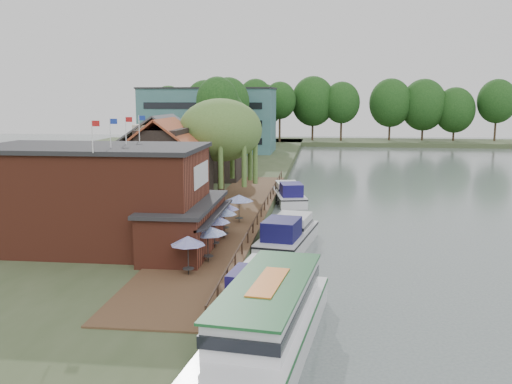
{
  "coord_description": "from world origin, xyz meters",
  "views": [
    {
      "loc": [
        -0.0,
        -38.89,
        11.65
      ],
      "look_at": [
        -6.0,
        12.0,
        3.0
      ],
      "focal_mm": 40.0,
      "sensor_mm": 36.0,
      "label": 1
    }
  ],
  "objects_px": {
    "umbrella_0": "(188,255)",
    "cottage_a": "(165,164)",
    "umbrella_3": "(224,223)",
    "cruiser_1": "(288,231)",
    "cottage_b": "(164,153)",
    "swan": "(256,335)",
    "cottage_c": "(213,147)",
    "pub": "(121,197)",
    "cruiser_0": "(257,280)",
    "umbrella_4": "(225,217)",
    "umbrella_1": "(208,244)",
    "cruiser_2": "(289,192)",
    "hotel_block": "(209,120)",
    "willow": "(221,149)",
    "umbrella_5": "(239,208)",
    "tour_boat": "(265,319)",
    "umbrella_2": "(214,231)"
  },
  "relations": [
    {
      "from": "cruiser_0",
      "to": "cottage_c",
      "type": "bearing_deg",
      "value": 111.96
    },
    {
      "from": "pub",
      "to": "cottage_b",
      "type": "bearing_deg",
      "value": 99.09
    },
    {
      "from": "hotel_block",
      "to": "cottage_a",
      "type": "distance_m",
      "value": 56.47
    },
    {
      "from": "umbrella_5",
      "to": "umbrella_4",
      "type": "bearing_deg",
      "value": -99.5
    },
    {
      "from": "umbrella_4",
      "to": "umbrella_1",
      "type": "bearing_deg",
      "value": -87.78
    },
    {
      "from": "tour_boat",
      "to": "cruiser_1",
      "type": "bearing_deg",
      "value": 97.61
    },
    {
      "from": "cruiser_0",
      "to": "tour_boat",
      "type": "height_order",
      "value": "tour_boat"
    },
    {
      "from": "umbrella_1",
      "to": "umbrella_4",
      "type": "relative_size",
      "value": 1.03
    },
    {
      "from": "umbrella_0",
      "to": "umbrella_4",
      "type": "xyz_separation_m",
      "value": [
        0.31,
        10.89,
        0.0
      ]
    },
    {
      "from": "umbrella_4",
      "to": "swan",
      "type": "xyz_separation_m",
      "value": [
        4.49,
        -17.16,
        -2.07
      ]
    },
    {
      "from": "cottage_b",
      "to": "swan",
      "type": "relative_size",
      "value": 21.82
    },
    {
      "from": "umbrella_1",
      "to": "tour_boat",
      "type": "height_order",
      "value": "umbrella_1"
    },
    {
      "from": "cottage_a",
      "to": "cruiser_0",
      "type": "distance_m",
      "value": 24.53
    },
    {
      "from": "cottage_c",
      "to": "pub",
      "type": "bearing_deg",
      "value": -90.0
    },
    {
      "from": "pub",
      "to": "umbrella_1",
      "type": "xyz_separation_m",
      "value": [
        6.77,
        -2.97,
        -2.36
      ]
    },
    {
      "from": "cottage_c",
      "to": "cruiser_2",
      "type": "xyz_separation_m",
      "value": [
        10.34,
        -9.75,
        -4.04
      ]
    },
    {
      "from": "cottage_b",
      "to": "swan",
      "type": "xyz_separation_m",
      "value": [
        14.94,
        -37.05,
        -5.03
      ]
    },
    {
      "from": "umbrella_0",
      "to": "umbrella_4",
      "type": "height_order",
      "value": "same"
    },
    {
      "from": "cottage_a",
      "to": "tour_boat",
      "type": "relative_size",
      "value": 0.58
    },
    {
      "from": "umbrella_3",
      "to": "swan",
      "type": "relative_size",
      "value": 5.4
    },
    {
      "from": "cottage_b",
      "to": "cruiser_1",
      "type": "height_order",
      "value": "cottage_b"
    },
    {
      "from": "cottage_c",
      "to": "umbrella_1",
      "type": "xyz_separation_m",
      "value": [
        6.77,
        -36.97,
        -2.96
      ]
    },
    {
      "from": "pub",
      "to": "cruiser_0",
      "type": "height_order",
      "value": "pub"
    },
    {
      "from": "willow",
      "to": "umbrella_4",
      "type": "xyz_separation_m",
      "value": [
        2.96,
        -14.89,
        -3.93
      ]
    },
    {
      "from": "hotel_block",
      "to": "cruiser_0",
      "type": "height_order",
      "value": "hotel_block"
    },
    {
      "from": "pub",
      "to": "swan",
      "type": "xyz_separation_m",
      "value": [
        10.94,
        -12.05,
        -4.43
      ]
    },
    {
      "from": "cottage_b",
      "to": "umbrella_3",
      "type": "distance_m",
      "value": 24.51
    },
    {
      "from": "umbrella_2",
      "to": "swan",
      "type": "height_order",
      "value": "umbrella_2"
    },
    {
      "from": "cottage_b",
      "to": "cottage_a",
      "type": "bearing_deg",
      "value": -73.3
    },
    {
      "from": "cruiser_0",
      "to": "swan",
      "type": "xyz_separation_m",
      "value": [
        0.6,
        -5.7,
        -0.88
      ]
    },
    {
      "from": "hotel_block",
      "to": "tour_boat",
      "type": "distance_m",
      "value": 86.8
    },
    {
      "from": "umbrella_3",
      "to": "cruiser_1",
      "type": "relative_size",
      "value": 0.22
    },
    {
      "from": "umbrella_1",
      "to": "swan",
      "type": "distance_m",
      "value": 10.2
    },
    {
      "from": "cottage_c",
      "to": "willow",
      "type": "height_order",
      "value": "willow"
    },
    {
      "from": "cottage_a",
      "to": "cottage_c",
      "type": "relative_size",
      "value": 1.01
    },
    {
      "from": "umbrella_3",
      "to": "pub",
      "type": "bearing_deg",
      "value": -154.81
    },
    {
      "from": "cruiser_2",
      "to": "tour_boat",
      "type": "height_order",
      "value": "tour_boat"
    },
    {
      "from": "pub",
      "to": "cottage_b",
      "type": "xyz_separation_m",
      "value": [
        -4.0,
        25.0,
        0.6
      ]
    },
    {
      "from": "cruiser_2",
      "to": "tour_boat",
      "type": "distance_m",
      "value": 37.66
    },
    {
      "from": "cottage_c",
      "to": "umbrella_3",
      "type": "distance_m",
      "value": 31.7
    },
    {
      "from": "cottage_a",
      "to": "umbrella_5",
      "type": "height_order",
      "value": "cottage_a"
    },
    {
      "from": "umbrella_3",
      "to": "cruiser_0",
      "type": "bearing_deg",
      "value": -69.23
    },
    {
      "from": "hotel_block",
      "to": "cottage_a",
      "type": "height_order",
      "value": "hotel_block"
    },
    {
      "from": "umbrella_1",
      "to": "cruiser_1",
      "type": "height_order",
      "value": "umbrella_1"
    },
    {
      "from": "pub",
      "to": "cruiser_2",
      "type": "xyz_separation_m",
      "value": [
        10.34,
        24.25,
        -3.44
      ]
    },
    {
      "from": "willow",
      "to": "umbrella_4",
      "type": "bearing_deg",
      "value": -78.77
    },
    {
      "from": "swan",
      "to": "cottage_c",
      "type": "bearing_deg",
      "value": 103.37
    },
    {
      "from": "umbrella_4",
      "to": "cruiser_1",
      "type": "bearing_deg",
      "value": 1.12
    },
    {
      "from": "umbrella_1",
      "to": "umbrella_2",
      "type": "relative_size",
      "value": 1.03
    },
    {
      "from": "umbrella_0",
      "to": "cottage_a",
      "type": "bearing_deg",
      "value": 108.97
    }
  ]
}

